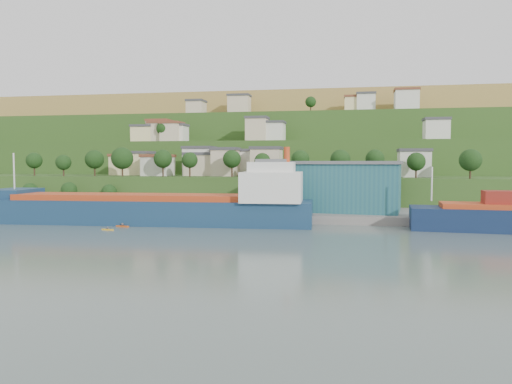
% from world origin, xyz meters
% --- Properties ---
extents(ground, '(500.00, 500.00, 0.00)m').
position_xyz_m(ground, '(0.00, 0.00, 0.00)').
color(ground, '#4B5B58').
rests_on(ground, ground).
extents(quay, '(220.00, 26.00, 4.00)m').
position_xyz_m(quay, '(20.00, 28.00, 0.00)').
color(quay, slate).
rests_on(quay, ground).
extents(pebble_beach, '(40.00, 18.00, 2.40)m').
position_xyz_m(pebble_beach, '(-55.00, 22.00, 0.00)').
color(pebble_beach, slate).
rests_on(pebble_beach, ground).
extents(hillside, '(360.00, 210.95, 96.00)m').
position_xyz_m(hillside, '(0.01, 168.72, 0.07)').
color(hillside, '#284719').
rests_on(hillside, ground).
extents(cargo_ship_near, '(78.94, 16.65, 20.14)m').
position_xyz_m(cargo_ship_near, '(-8.53, 9.46, 3.22)').
color(cargo_ship_near, navy).
rests_on(cargo_ship_near, ground).
extents(warehouse, '(33.13, 22.73, 12.80)m').
position_xyz_m(warehouse, '(33.72, 29.11, 8.43)').
color(warehouse, '#215563').
rests_on(warehouse, quay).
extents(caravan, '(6.47, 3.90, 2.82)m').
position_xyz_m(caravan, '(-49.69, 19.38, 2.61)').
color(caravan, white).
rests_on(caravan, pebble_beach).
extents(dinghy, '(4.50, 2.67, 0.84)m').
position_xyz_m(dinghy, '(-48.18, 20.08, 1.62)').
color(dinghy, silver).
rests_on(dinghy, pebble_beach).
extents(kayak_orange, '(3.47, 1.60, 0.86)m').
position_xyz_m(kayak_orange, '(-13.95, 2.83, 0.25)').
color(kayak_orange, '#CA4E12').
rests_on(kayak_orange, ground).
extents(kayak_yellow, '(2.86, 0.94, 0.70)m').
position_xyz_m(kayak_yellow, '(-14.59, -2.83, 0.21)').
color(kayak_yellow, gold).
rests_on(kayak_yellow, ground).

